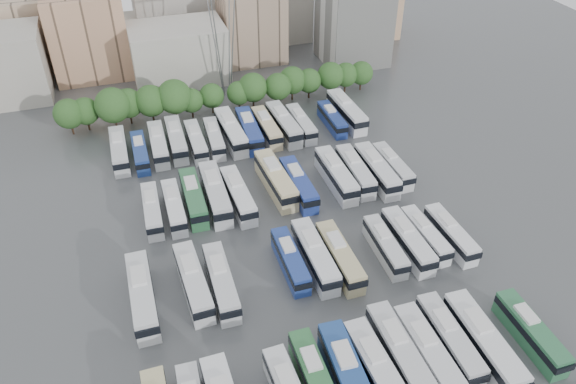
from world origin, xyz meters
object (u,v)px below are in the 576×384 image
object	(u,v)px
bus_r0_s11	(483,343)
bus_r3_s8	(267,127)
bus_r1_s11	(408,240)
bus_r2_s13	(392,166)
bus_r1_s7	(315,256)
bus_r3_s12	(332,119)
apartment_tower	(355,5)
bus_r0_s10	(449,339)
bus_r1_s12	(425,235)
bus_r1_s6	(290,260)
bus_r3_s7	(249,130)
bus_r2_s4	(215,193)
bus_r2_s3	(193,197)
bus_r0_s8	(399,353)
bus_r2_s5	(238,195)
bus_r1_s0	(142,295)
bus_r1_s10	(385,246)
bus_r0_s5	(315,379)
bus_r1_s8	(340,256)
bus_r0_s9	(429,355)
bus_r1_s2	(193,282)
bus_r1_s13	(451,234)
electricity_pylon	(221,5)
bus_r0_s13	(531,332)
bus_r3_s13	(347,111)
bus_r3_s2	(158,144)
bus_r2_s7	(276,179)
bus_r3_s6	(231,131)
bus_r3_s5	(214,138)
bus_r3_s3	(176,139)
bus_r2_s12	(377,170)
bus_r3_s9	(284,124)
bus_r0_s7	(378,372)
bus_r3_s10	(301,123)
bus_r3_s4	(196,141)
bus_r1_s3	(221,282)
bus_r3_s1	(140,152)
bus_r2_s11	(355,171)
bus_r2_s2	(174,207)
bus_r0_s6	(349,378)
bus_r3_s0	(119,150)

from	to	relation	value
bus_r0_s11	bus_r3_s8	distance (m)	55.97
bus_r1_s11	bus_r2_s13	xyz separation A→B (m)	(6.52, 17.85, -0.13)
bus_r1_s7	bus_r3_s12	distance (m)	38.70
apartment_tower	bus_r1_s11	distance (m)	67.94
bus_r0_s10	bus_r1_s12	xyz separation A→B (m)	(6.58, 17.44, -0.21)
bus_r1_s6	bus_r3_s7	distance (m)	35.01
bus_r2_s4	bus_r2_s3	bearing A→B (deg)	178.46
bus_r0_s8	bus_r0_s11	xyz separation A→B (m)	(9.70, -1.72, 0.11)
bus_r2_s5	bus_r1_s0	bearing A→B (deg)	-136.21
bus_r1_s10	bus_r1_s12	size ratio (longest dim) A/B	1.01
bus_r0_s5	bus_r3_s7	xyz separation A→B (m)	(6.68, 53.38, 0.17)
bus_r1_s8	bus_r1_s10	distance (m)	6.89
bus_r0_s5	bus_r2_s3	size ratio (longest dim) A/B	0.94
bus_r0_s9	bus_r1_s2	xyz separation A→B (m)	(-23.01, 19.35, -0.04)
bus_r1_s2	bus_r1_s13	xyz separation A→B (m)	(36.53, -1.66, -0.23)
bus_r0_s10	electricity_pylon	bearing A→B (deg)	98.88
bus_r1_s6	bus_r0_s13	bearing A→B (deg)	-40.88
bus_r3_s7	bus_r3_s13	distance (m)	19.73
bus_r1_s6	bus_r3_s2	size ratio (longest dim) A/B	0.91
bus_r2_s7	bus_r3_s6	world-z (taller)	bus_r2_s7
bus_r0_s8	bus_r1_s0	distance (m)	31.84
bus_r3_s5	bus_r3_s7	distance (m)	6.63
bus_r3_s3	bus_r2_s12	bearing A→B (deg)	-32.60
bus_r1_s13	bus_r3_s6	xyz separation A→B (m)	(-23.25, 37.17, 0.36)
bus_r3_s9	bus_r0_s7	bearing A→B (deg)	-99.52
apartment_tower	bus_r2_s4	distance (m)	63.01
bus_r0_s8	bus_r1_s7	size ratio (longest dim) A/B	1.00
bus_r0_s7	bus_r3_s2	bearing A→B (deg)	105.19
bus_r0_s13	bus_r1_s7	distance (m)	27.86
bus_r0_s5	bus_r2_s4	size ratio (longest dim) A/B	0.86
apartment_tower	bus_r3_s10	size ratio (longest dim) A/B	2.27
bus_r3_s6	bus_r3_s13	world-z (taller)	bus_r3_s13
bus_r0_s11	bus_r3_s9	xyz separation A→B (m)	(-6.42, 55.15, -0.07)
bus_r1_s7	bus_r3_s4	size ratio (longest dim) A/B	1.12
bus_r2_s4	bus_r3_s12	world-z (taller)	bus_r2_s4
bus_r0_s13	bus_r3_s13	distance (m)	56.15
bus_r1_s8	bus_r3_s10	xyz separation A→B (m)	(6.90, 36.14, -0.12)
bus_r1_s3	bus_r3_s1	world-z (taller)	bus_r1_s3
bus_r1_s6	bus_r3_s5	size ratio (longest dim) A/B	0.99
bus_r2_s12	bus_r2_s11	bearing A→B (deg)	164.54
bus_r2_s3	apartment_tower	bearing A→B (deg)	45.71
bus_r1_s13	bus_r3_s13	world-z (taller)	bus_r3_s13
bus_r1_s0	bus_r2_s2	xyz separation A→B (m)	(6.51, 17.09, -0.28)
bus_r0_s6	bus_r3_s0	bearing A→B (deg)	112.86
bus_r1_s0	bus_r2_s11	bearing A→B (deg)	25.62
electricity_pylon	bus_r0_s13	size ratio (longest dim) A/B	2.95
bus_r1_s6	bus_r2_s4	distance (m)	18.67
bus_r3_s9	bus_r1_s6	bearing A→B (deg)	-108.73
bus_r1_s8	bus_r2_s12	bearing A→B (deg)	51.80
bus_r2_s5	bus_r3_s10	world-z (taller)	bus_r2_s5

